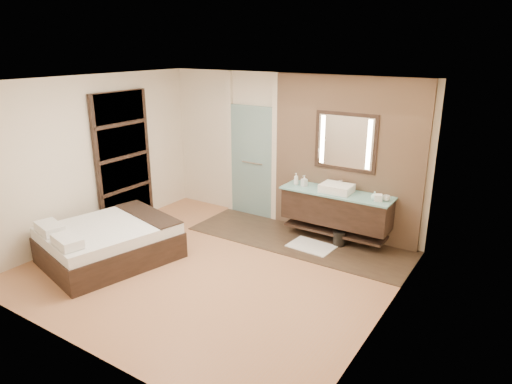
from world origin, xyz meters
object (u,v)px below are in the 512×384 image
Objects in this scene: mirror_unit at (345,142)px; bed at (109,242)px; waste_bin at (339,239)px; vanity at (336,208)px.

bed is at bearing -133.16° from mirror_unit.
mirror_unit is 4.28× the size of waste_bin.
waste_bin is at bearing -69.40° from mirror_unit.
vanity reaches higher than bed.
bed is at bearing -135.73° from vanity.
vanity is 7.46× the size of waste_bin.
mirror_unit is 4.04m from bed.
vanity is 0.51m from waste_bin.
bed reaches higher than waste_bin.
bed is 3.64m from waste_bin.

